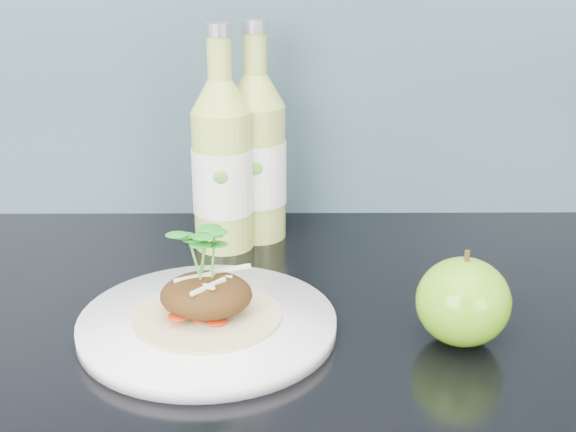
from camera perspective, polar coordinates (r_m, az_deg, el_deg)
name	(u,v)px	position (r m, az deg, el deg)	size (l,w,h in m)	color
dinner_plate	(208,325)	(0.80, -5.75, -7.69)	(0.33, 0.33, 0.02)	white
pork_taco	(206,292)	(0.79, -5.84, -5.37)	(0.15, 0.15, 0.10)	tan
green_apple	(463,302)	(0.78, 12.35, -5.97)	(0.11, 0.11, 0.10)	#61910F
cider_bottle_left	(222,166)	(0.97, -4.68, 3.58)	(0.08, 0.08, 0.27)	#B2C753
cider_bottle_right	(256,158)	(1.00, -2.26, 4.16)	(0.09, 0.09, 0.27)	#A9BD4E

